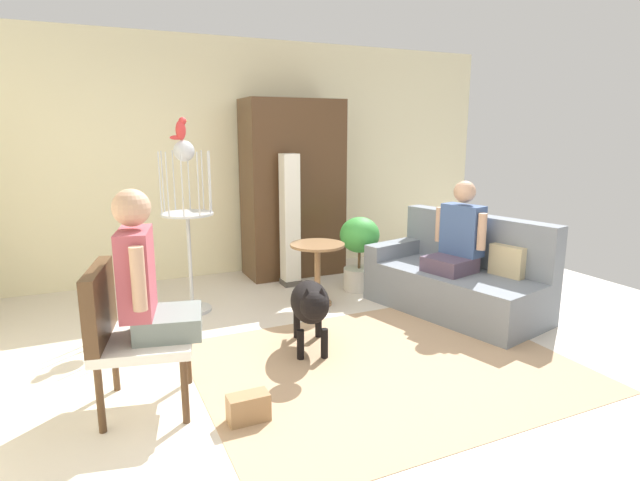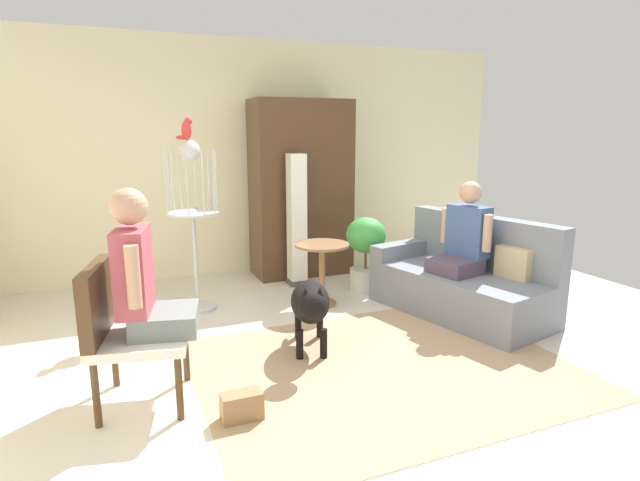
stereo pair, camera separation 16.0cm
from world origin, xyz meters
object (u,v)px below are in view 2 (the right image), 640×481
person_on_couch (464,237)px  bird_cage_stand (193,213)px  person_on_armchair (143,276)px  column_lamp (297,221)px  armoire_cabinet (301,189)px  couch (463,280)px  handbag (242,406)px  potted_plant (366,248)px  parrot (187,129)px  armchair (121,322)px  round_end_table (322,263)px  dog (310,303)px

person_on_couch → bird_cage_stand: 2.53m
person_on_couch → person_on_armchair: 2.91m
column_lamp → armoire_cabinet: 0.58m
couch → column_lamp: column_lamp is taller
handbag → column_lamp: bearing=63.2°
potted_plant → column_lamp: bearing=141.8°
person_on_armchair → armoire_cabinet: size_ratio=0.44×
person_on_couch → bird_cage_stand: bird_cage_stand is taller
potted_plant → handbag: bearing=-132.9°
handbag → couch: bearing=23.5°
parrot → armoire_cabinet: armoire_cabinet is taller
armoire_cabinet → potted_plant: bearing=-67.2°
potted_plant → column_lamp: column_lamp is taller
person_on_couch → handbag: size_ratio=3.39×
couch → person_on_armchair: bearing=-168.0°
armchair → bird_cage_stand: size_ratio=0.57×
round_end_table → parrot: size_ratio=3.07×
potted_plant → column_lamp: size_ratio=0.55×
couch → armoire_cabinet: 2.22m
potted_plant → armchair: bearing=-148.3°
couch → parrot: size_ratio=8.84×
parrot → potted_plant: parrot is taller
couch → bird_cage_stand: bird_cage_stand is taller
dog → column_lamp: size_ratio=0.61×
armchair → person_on_armchair: size_ratio=1.01×
round_end_table → bird_cage_stand: (-1.17, 0.35, 0.52)m
person_on_couch → dog: (-1.62, -0.24, -0.35)m
armchair → column_lamp: (1.88, 2.02, 0.18)m
round_end_table → column_lamp: 0.80m
couch → handbag: bearing=-156.5°
dog → potted_plant: size_ratio=1.12×
person_on_couch → armchair: bearing=-169.5°
armchair → person_on_couch: 3.05m
bird_cage_stand → parrot: (-0.02, 0.00, 0.77)m
round_end_table → handbag: size_ratio=2.53×
person_on_couch → armoire_cabinet: (-0.89, 1.92, 0.29)m
person_on_armchair → potted_plant: (2.35, 1.57, -0.36)m
armoire_cabinet → handbag: (-1.47, -2.93, -0.94)m
bird_cage_stand → dog: bearing=-63.0°
person_on_armchair → handbag: bearing=-41.8°
person_on_armchair → potted_plant: bearing=33.8°
parrot → armoire_cabinet: bearing=31.0°
person_on_armchair → parrot: (0.54, 1.65, 0.88)m
column_lamp → armoire_cabinet: bearing=64.0°
armchair → round_end_table: armchair is taller
armchair → person_on_couch: person_on_couch is taller
couch → parrot: (-2.35, 1.04, 1.40)m
person_on_armchair → armoire_cabinet: (1.96, 2.50, 0.19)m
parrot → handbag: parrot is taller
dog → handbag: (-0.75, -0.77, -0.30)m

